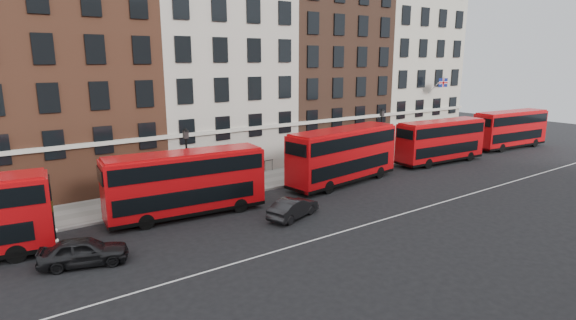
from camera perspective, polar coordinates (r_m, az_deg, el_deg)
ground at (r=29.76m, az=6.53°, el=-7.23°), size 120.00×120.00×0.00m
pavement at (r=37.78m, az=-4.20°, el=-2.74°), size 80.00×5.00×0.15m
kerb at (r=35.75m, az=-2.10°, el=-3.60°), size 80.00×0.30×0.16m
road_centre_line at (r=28.41m, az=9.26°, el=-8.29°), size 70.00×0.12×0.01m
building_terrace at (r=42.78m, az=-10.10°, el=12.67°), size 64.00×11.95×22.00m
bus_b at (r=29.85m, az=-12.89°, el=-2.76°), size 10.44×3.44×4.31m
bus_c at (r=37.13m, az=7.01°, el=0.72°), size 11.18×4.04×4.60m
bus_d at (r=46.84m, az=18.81°, el=2.38°), size 10.26×3.15×4.25m
bus_e at (r=57.82m, az=26.39°, el=3.61°), size 10.47×3.40×4.32m
car_rear at (r=25.05m, az=-24.50°, el=-10.50°), size 4.51×2.91×1.43m
car_front at (r=29.30m, az=0.67°, el=-6.09°), size 4.26×2.61×1.33m
lamp_post_left at (r=32.31m, az=-12.70°, el=-0.18°), size 0.44×0.44×5.33m
lamp_post_right at (r=44.81m, az=11.74°, el=3.39°), size 0.44×0.44×5.33m
traffic_light at (r=52.73m, az=20.73°, el=3.50°), size 0.25×0.45×3.27m
iron_railings at (r=39.47m, az=-5.89°, el=-1.24°), size 6.60×0.06×1.00m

